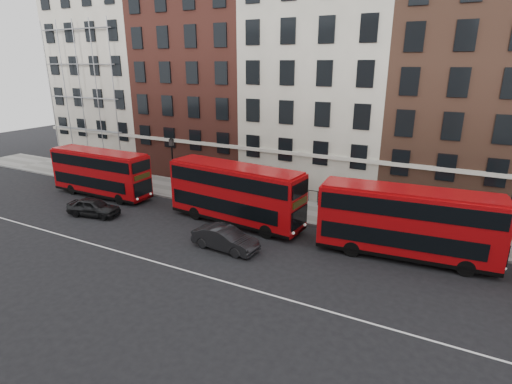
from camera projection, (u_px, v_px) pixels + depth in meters
The scene contains 13 objects.
ground at pixel (223, 261), 24.51m from camera, with size 120.00×120.00×0.00m, color black.
pavement at pixel (290, 208), 33.33m from camera, with size 80.00×5.00×0.15m, color slate.
kerb at pixel (278, 218), 31.23m from camera, with size 80.00×0.30×0.16m, color gray.
road_centre_line at pixel (204, 276), 22.82m from camera, with size 70.00×0.12×0.01m, color white.
building_terrace at pixel (321, 79), 36.55m from camera, with size 64.00×11.95×22.00m.
bus_a at pixel (100, 172), 36.00m from camera, with size 10.02×2.48×4.20m.
bus_b at pixel (235, 192), 29.71m from camera, with size 10.93×3.59×4.51m.
bus_c at pixel (406, 222), 24.34m from camera, with size 10.81×3.51×4.46m.
car_rear at pixel (94, 207), 31.64m from camera, with size 1.70×4.22×1.44m, color black.
car_front at pixel (225, 239), 25.91m from camera, with size 1.58×4.52×1.49m, color black.
lamp_post_left at pixel (173, 164), 35.48m from camera, with size 0.44×0.44×5.33m.
lamp_post_right at pixel (510, 210), 24.34m from camera, with size 0.44×0.44×5.33m.
iron_railings at pixel (300, 194), 35.01m from camera, with size 6.60×0.06×1.00m, color black, non-canonical shape.
Camera 1 is at (12.01, -18.55, 11.61)m, focal length 28.00 mm.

